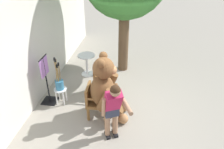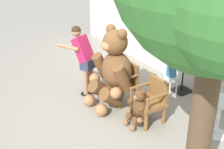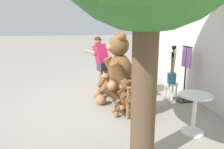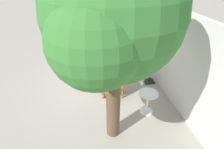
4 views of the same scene
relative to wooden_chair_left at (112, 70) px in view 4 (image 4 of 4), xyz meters
The scene contains 12 objects.
ground_plane 0.91m from the wooden_chair_left, 54.84° to the right, with size 60.00×60.00×0.00m, color gray.
back_wall 2.04m from the wooden_chair_left, 75.51° to the left, with size 10.00×0.16×2.80m, color beige.
wooden_chair_left is the anchor object (origin of this frame).
wooden_chair_right 0.91m from the wooden_chair_left, ahead, with size 0.56×0.52×0.86m.
teddy_bear_large 0.46m from the wooden_chair_left, 88.66° to the right, with size 1.01×0.97×1.69m.
teddy_bear_small 0.95m from the wooden_chair_left, 17.39° to the right, with size 0.46×0.43×0.77m.
person_visitor 1.03m from the wooden_chair_left, 144.13° to the right, with size 0.68×0.69×1.54m.
white_stool 1.09m from the wooden_chair_left, 72.38° to the left, with size 0.34×0.34×0.46m.
brush_bucket 1.10m from the wooden_chair_left, 72.46° to the left, with size 0.22×0.22×0.92m.
round_side_table 2.04m from the wooden_chair_left, 20.38° to the left, with size 0.56×0.56×0.72m.
patio_tree 3.66m from the wooden_chair_left, 10.62° to the right, with size 2.68×2.55×4.33m.
clothing_display_stand 1.45m from the wooden_chair_left, 76.29° to the left, with size 0.44×0.40×1.36m.
Camera 4 is at (5.17, -0.37, 3.76)m, focal length 28.00 mm.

